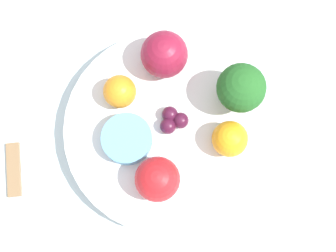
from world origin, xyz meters
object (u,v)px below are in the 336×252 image
apple_green (164,54)px  grape_cluster (174,121)px  orange_front (120,92)px  spoon (14,170)px  apple_red (157,179)px  orange_back (230,139)px  bowl (168,130)px  broccoli (239,85)px  small_cup (127,139)px

apple_green → grape_cluster: bearing=163.9°
orange_front → spoon: orange_front is taller
apple_red → orange_back: (0.01, -0.09, -0.00)m
orange_front → orange_back: size_ratio=0.94×
spoon → apple_red: bearing=-119.7°
orange_front → grape_cluster: 0.07m
bowl → spoon: 0.20m
bowl → broccoli: bearing=-87.0°
apple_red → spoon: size_ratio=0.75×
small_cup → apple_green: bearing=-48.3°
broccoli → apple_green: bearing=40.3°
orange_front → small_cup: bearing=164.8°
orange_front → orange_back: bearing=-138.4°
bowl → broccoli: 0.11m
grape_cluster → small_cup: same height
orange_front → apple_green: bearing=-75.1°
apple_red → apple_green: 0.15m
bowl → spoon: bowl is taller
broccoli → grape_cluster: 0.09m
bowl → small_cup: bearing=83.9°
bowl → apple_red: apple_red is taller
bowl → broccoli: (0.00, -0.09, 0.05)m
apple_green → grape_cluster: 0.08m
bowl → grape_cluster: bearing=-69.3°
broccoli → apple_red: bearing=114.4°
apple_red → small_cup: bearing=12.4°
apple_red → orange_front: 0.11m
small_cup → grape_cluster: bearing=-92.0°
apple_red → orange_back: size_ratio=1.22×
apple_green → orange_back: bearing=-167.4°
orange_front → bowl: bearing=-149.1°
apple_green → spoon: bearing=100.8°
apple_green → orange_front: apple_green is taller
orange_back → spoon: orange_back is taller
orange_back → spoon: (0.08, 0.25, -0.04)m
broccoli → apple_green: (0.07, 0.06, -0.01)m
orange_front → spoon: (-0.02, 0.16, -0.04)m
orange_front → orange_back: (-0.10, -0.09, 0.00)m
apple_red → grape_cluster: (0.06, -0.05, -0.02)m
bowl → orange_front: (0.06, 0.04, 0.03)m
apple_red → small_cup: 0.06m
apple_green → small_cup: apple_green is taller
grape_cluster → spoon: 0.21m
orange_back → grape_cluster: bearing=45.0°
orange_front → small_cup: (-0.05, 0.01, -0.01)m
broccoli → apple_red: broccoli is taller
bowl → spoon: bearing=79.8°
bowl → orange_front: size_ratio=6.41×
bowl → grape_cluster: (0.00, -0.01, 0.02)m
bowl → orange_front: 0.08m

